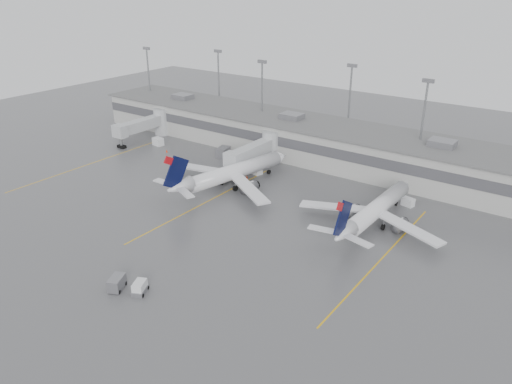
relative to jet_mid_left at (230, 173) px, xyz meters
The scene contains 17 objects.
ground 37.23m from the jet_mid_left, 60.49° to the right, with size 260.00×260.00×0.00m, color #545457.
terminal 31.54m from the jet_mid_left, 54.60° to the left, with size 152.00×17.00×9.45m.
light_masts 37.46m from the jet_mid_left, 59.86° to the left, with size 142.40×8.00×20.60m.
jet_bridge_left 39.59m from the jet_mid_left, 160.15° to the left, with size 4.00×17.20×7.00m.
jet_bridge_right 13.64m from the jet_mid_left, 99.42° to the left, with size 4.00×17.20×7.00m.
stand_markings 20.30m from the jet_mid_left, 24.38° to the right, with size 105.25×40.00×0.01m.
jet_mid_left is the anchor object (origin of this frame).
jet_mid_right 30.25m from the jet_mid_left, ahead, with size 25.91×29.04×9.39m.
baggage_tug 37.94m from the jet_mid_left, 70.46° to the right, with size 2.57×3.06×1.69m.
baggage_cart 38.14m from the jet_mid_left, 75.60° to the right, with size 2.69×3.28×1.83m.
gse_uld_a 33.22m from the jet_mid_left, 161.53° to the left, with size 2.69×1.79×1.90m, color white.
gse_uld_b 9.33m from the jet_mid_left, 90.75° to the left, with size 2.54×1.69×1.80m, color white.
gse_uld_c 34.58m from the jet_mid_left, 20.81° to the left, with size 2.16×1.44×1.53m, color white.
gse_loader 18.62m from the jet_mid_left, 133.64° to the left, with size 2.26×3.61×2.26m, color slate.
cone_a 27.17m from the jet_mid_left, 163.05° to the left, with size 0.43×0.43×0.68m, color #FB3305.
cone_b 6.09m from the jet_mid_left, 89.02° to the left, with size 0.46×0.46×0.74m, color #FB3305.
cone_c 37.06m from the jet_mid_left, ahead, with size 0.37×0.37×0.60m, color #FB3305.
Camera 1 is at (39.91, -39.97, 39.52)m, focal length 35.00 mm.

